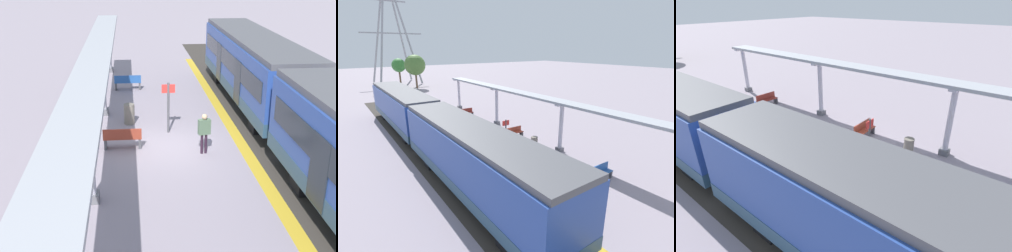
{
  "view_description": "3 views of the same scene",
  "coord_description": "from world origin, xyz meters",
  "views": [
    {
      "loc": [
        1.48,
        16.16,
        7.05
      ],
      "look_at": [
        0.21,
        1.99,
        1.62
      ],
      "focal_mm": 47.26,
      "sensor_mm": 36.0,
      "label": 1
    },
    {
      "loc": [
        -10.06,
        -15.7,
        7.1
      ],
      "look_at": [
        0.44,
        -0.71,
        1.43
      ],
      "focal_mm": 27.43,
      "sensor_mm": 36.0,
      "label": 2
    },
    {
      "loc": [
        -9.03,
        -7.03,
        6.83
      ],
      "look_at": [
        -1.18,
        -0.88,
        2.08
      ],
      "focal_mm": 28.19,
      "sensor_mm": 36.0,
      "label": 3
    }
  ],
  "objects": [
    {
      "name": "canopy_beam",
      "position": [
        2.74,
        -0.11,
        3.53
      ],
      "size": [
        1.2,
        25.69,
        0.16
      ],
      "primitive_type": "cube",
      "color": "#A8AAB2",
      "rests_on": "canopy_pillar_nearest"
    },
    {
      "name": "ground_plane",
      "position": [
        0.0,
        0.0,
        0.0
      ],
      "size": [
        176.0,
        176.0,
        0.0
      ],
      "primitive_type": "plane",
      "color": "gray"
    },
    {
      "name": "trackbed",
      "position": [
        -4.79,
        0.0,
        0.0
      ],
      "size": [
        3.2,
        44.1,
        0.01
      ],
      "primitive_type": "cube",
      "color": "#38332D",
      "rests_on": "ground"
    },
    {
      "name": "trash_bin",
      "position": [
        1.54,
        -2.69,
        0.46
      ],
      "size": [
        0.48,
        0.48,
        0.92
      ],
      "primitive_type": "cylinder",
      "color": "slate",
      "rests_on": "ground"
    },
    {
      "name": "canopy_pillar_third",
      "position": [
        2.74,
        4.08,
        1.75
      ],
      "size": [
        1.1,
        0.44,
        3.45
      ],
      "color": "slate",
      "rests_on": "ground"
    },
    {
      "name": "canopy_pillar_fourth",
      "position": [
        2.74,
        12.33,
        1.75
      ],
      "size": [
        1.1,
        0.44,
        3.45
      ],
      "color": "slate",
      "rests_on": "ground"
    },
    {
      "name": "bench_near_end",
      "position": [
        1.83,
        0.09,
        0.44
      ],
      "size": [
        1.5,
        0.45,
        0.86
      ],
      "color": "maroon",
      "rests_on": "ground"
    },
    {
      "name": "tree_left_background",
      "position": [
        2.05,
        37.7,
        3.64
      ],
      "size": [
        2.59,
        2.59,
        4.97
      ],
      "color": "brown",
      "rests_on": "ground"
    },
    {
      "name": "train_far_carriage",
      "position": [
        -4.78,
        8.12,
        1.83
      ],
      "size": [
        2.65,
        12.92,
        3.48
      ],
      "color": "#29489A",
      "rests_on": "ground"
    },
    {
      "name": "passenger_waiting_near_edge",
      "position": [
        -1.28,
        0.81,
        1.0
      ],
      "size": [
        0.49,
        0.28,
        1.6
      ],
      "color": "#2B1929",
      "rests_on": "ground"
    },
    {
      "name": "tactile_edge_strip",
      "position": [
        -2.95,
        0.0,
        0.0
      ],
      "size": [
        0.48,
        32.1,
        0.01
      ],
      "primitive_type": "cube",
      "color": "gold",
      "rests_on": "ground"
    },
    {
      "name": "platform_info_sign",
      "position": [
        -0.12,
        -1.48,
        1.33
      ],
      "size": [
        0.56,
        0.1,
        2.2
      ],
      "color": "#4C4C51",
      "rests_on": "ground"
    },
    {
      "name": "bench_far_end",
      "position": [
        1.58,
        -8.23,
        0.44
      ],
      "size": [
        1.51,
        0.46,
        0.86
      ],
      "color": "#25539A",
      "rests_on": "ground"
    },
    {
      "name": "train_near_carriage",
      "position": [
        -4.78,
        -5.38,
        1.83
      ],
      "size": [
        2.65,
        12.92,
        3.48
      ],
      "color": "#29489A",
      "rests_on": "ground"
    },
    {
      "name": "canopy_pillar_second",
      "position": [
        2.74,
        -4.05,
        1.75
      ],
      "size": [
        1.1,
        0.44,
        3.45
      ],
      "color": "slate",
      "rests_on": "ground"
    },
    {
      "name": "tree_right_background",
      "position": [
        3.29,
        31.22,
        4.01
      ],
      "size": [
        3.54,
        3.54,
        5.8
      ],
      "color": "brown",
      "rests_on": "ground"
    },
    {
      "name": "bench_mid_platform",
      "position": [
        1.58,
        8.28,
        0.44
      ],
      "size": [
        1.52,
        0.52,
        0.86
      ],
      "color": "maroon",
      "rests_on": "ground"
    },
    {
      "name": "electricity_pylon",
      "position": [
        2.05,
        40.26,
        10.77
      ],
      "size": [
        11.34,
        8.05,
        21.21
      ],
      "color": "#93969B",
      "rests_on": "ground"
    }
  ]
}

